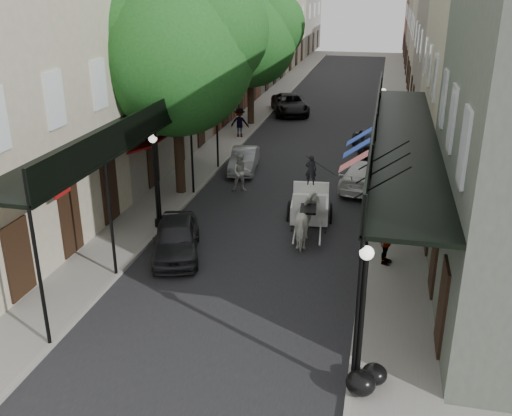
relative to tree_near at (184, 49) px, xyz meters
The scene contains 24 objects.
ground 12.78m from the tree_near, 67.59° to the right, with size 140.00×140.00×0.00m, color gray.
road 12.50m from the tree_near, 66.86° to the left, with size 8.00×90.00×0.01m, color black.
sidewalk_left 11.77m from the tree_near, 94.67° to the left, with size 2.20×90.00×0.12m, color gray.
sidewalk_right 14.91m from the tree_near, 46.88° to the left, with size 2.20×90.00×0.12m, color gray.
building_row_left 20.34m from the tree_near, 102.52° to the left, with size 5.00×80.00×10.50m, color #B8AF93.
building_row_right 23.63m from the tree_near, 57.15° to the left, with size 5.00×80.00×10.50m, color gray.
gallery_left 4.06m from the tree_near, 100.49° to the right, with size 2.20×18.05×4.88m.
gallery_right 9.84m from the tree_near, 19.59° to the right, with size 2.20×18.05×4.88m.
tree_near is the anchor object (origin of this frame).
tree_far 14.02m from the tree_near, 90.19° to the left, with size 6.45×6.00×8.61m.
lamppost_right_near 15.39m from the tree_near, 55.73° to the right, with size 0.32×0.32×3.71m.
lamppost_left 6.10m from the tree_near, 88.66° to the right, with size 0.32×0.32×3.71m.
lamppost_right_far 12.24m from the tree_near, 43.31° to the left, with size 0.32×0.32×3.71m.
horse 9.21m from the tree_near, 34.86° to the right, with size 0.95×2.08×1.75m, color silver.
carriage 7.98m from the tree_near, 14.25° to the right, with size 1.96×2.71×2.93m.
pedestrian_walking 6.06m from the tree_near, 20.63° to the left, with size 0.88×0.68×1.80m, color #B8B6AD.
pedestrian_sidewalk_left 11.54m from the tree_near, 91.33° to the left, with size 1.15×0.66×1.78m, color gray.
pedestrian_sidewalk_right 11.79m from the tree_near, 31.66° to the right, with size 0.98×0.41×1.66m, color gray.
car_left_near 8.64m from the tree_near, 75.50° to the right, with size 1.57×3.90×1.33m, color black.
car_left_mid 7.21m from the tree_near, 67.32° to the left, with size 1.24×3.56×1.17m, color #9F9FA4.
car_left_far 18.91m from the tree_near, 84.91° to the left, with size 2.37×5.14×1.43m, color black.
car_right_near 10.06m from the tree_near, 17.97° to the left, with size 1.82×4.48×1.30m, color silver.
car_right_far 13.12m from the tree_near, 48.53° to the left, with size 1.68×4.17×1.42m, color black.
trash_bags 16.08m from the tree_near, 55.10° to the right, with size 0.96×1.11×0.60m.
Camera 1 is at (4.21, -13.28, 9.09)m, focal length 40.00 mm.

